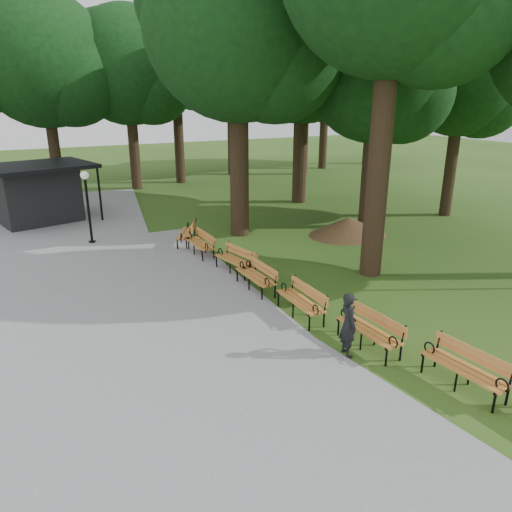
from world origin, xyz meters
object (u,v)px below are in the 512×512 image
person (348,325)px  bench_3 (300,301)px  kiosk (36,193)px  lawn_tree_4 (303,47)px  bench_6 (199,244)px  lawn_tree_5 (462,80)px  bench_2 (369,331)px  lawn_tree_2 (238,26)px  dirt_mound (348,226)px  bench_5 (235,261)px  lawn_tree_1 (376,74)px  bench_7 (186,233)px  bench_4 (255,277)px  bench_1 (464,369)px  lamp_post (86,192)px

person → bench_3: (0.12, 2.20, -0.33)m
kiosk → lawn_tree_4: bearing=-22.1°
bench_6 → lawn_tree_5: 14.39m
person → bench_2: size_ratio=0.81×
kiosk → lawn_tree_2: size_ratio=0.37×
dirt_mound → lawn_tree_4: lawn_tree_4 is taller
bench_2 → bench_3: (-0.52, 2.17, 0.00)m
bench_3 → lawn_tree_4: size_ratio=0.16×
bench_5 → lawn_tree_2: bearing=142.3°
lawn_tree_2 → lawn_tree_5: (10.58, -1.60, -1.82)m
lawn_tree_1 → person: bearing=-131.6°
person → lawn_tree_1: size_ratio=0.16×
bench_3 → bench_7: (-0.52, 7.69, 0.00)m
bench_4 → bench_6: (-0.30, 3.97, 0.00)m
lawn_tree_1 → lawn_tree_4: lawn_tree_4 is taller
bench_1 → lawn_tree_2: lawn_tree_2 is taller
person → bench_3: size_ratio=0.81×
lawn_tree_1 → bench_4: bearing=-151.2°
bench_4 → bench_6: bearing=-176.5°
bench_4 → lawn_tree_2: size_ratio=0.16×
bench_4 → lawn_tree_1: 10.80m
bench_1 → bench_5: (-1.32, 8.13, 0.00)m
bench_5 → lawn_tree_2: size_ratio=0.16×
bench_2 → lawn_tree_2: bearing=168.9°
bench_6 → lawn_tree_1: size_ratio=0.20×
person → lamp_post: bearing=29.7°
bench_1 → lawn_tree_1: lawn_tree_1 is taller
person → lawn_tree_2: size_ratio=0.13×
person → lamp_post: (-3.76, 11.72, 1.35)m
kiosk → lamp_post: size_ratio=1.48×
bench_4 → lawn_tree_2: 9.89m
dirt_mound → lawn_tree_1: 6.35m
dirt_mound → bench_1: size_ratio=1.54×
bench_4 → bench_5: 1.59m
kiosk → bench_6: (4.95, -8.12, -0.91)m
lamp_post → lawn_tree_2: lawn_tree_2 is taller
person → bench_2: (0.65, 0.03, -0.33)m
dirt_mound → bench_2: (-5.54, -7.91, 0.05)m
bench_2 → bench_6: bearing=-175.5°
bench_5 → bench_7: size_ratio=1.00×
dirt_mound → bench_4: bearing=-150.6°
kiosk → bench_1: kiosk is taller
bench_7 → lawn_tree_2: (2.52, 0.28, 7.70)m
lawn_tree_5 → bench_6: bearing=-179.0°
person → lamp_post: lamp_post is taller
bench_5 → lawn_tree_4: (7.92, 8.58, 7.57)m
bench_6 → lawn_tree_2: (2.54, 1.82, 7.70)m
lamp_post → bench_4: 8.36m
lamp_post → lawn_tree_1: lawn_tree_1 is taller
kiosk → bench_4: (5.25, -12.09, -0.91)m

